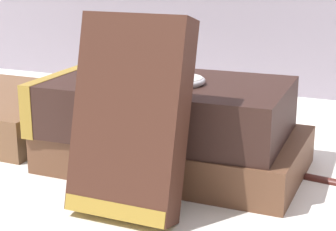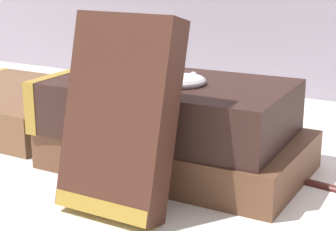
{
  "view_description": "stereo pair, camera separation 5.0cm",
  "coord_description": "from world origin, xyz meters",
  "px_view_note": "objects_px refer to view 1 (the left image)",
  "views": [
    {
      "loc": [
        0.2,
        -0.44,
        0.19
      ],
      "look_at": [
        0.01,
        -0.01,
        0.06
      ],
      "focal_mm": 60.0,
      "sensor_mm": 36.0,
      "label": 1
    },
    {
      "loc": [
        0.24,
        -0.42,
        0.19
      ],
      "look_at": [
        0.01,
        -0.01,
        0.06
      ],
      "focal_mm": 60.0,
      "sensor_mm": 36.0,
      "label": 2
    }
  ],
  "objects_px": {
    "book_flat_bottom": "(170,148)",
    "book_flat_top": "(157,105)",
    "book_leaning_front": "(130,124)",
    "pocket_watch": "(180,80)",
    "reading_glasses": "(209,118)"
  },
  "relations": [
    {
      "from": "book_leaning_front",
      "to": "book_flat_bottom",
      "type": "bearing_deg",
      "value": 96.76
    },
    {
      "from": "pocket_watch",
      "to": "book_flat_bottom",
      "type": "bearing_deg",
      "value": 154.15
    },
    {
      "from": "book_flat_bottom",
      "to": "pocket_watch",
      "type": "relative_size",
      "value": 4.66
    },
    {
      "from": "book_flat_top",
      "to": "book_leaning_front",
      "type": "xyz_separation_m",
      "value": [
        0.02,
        -0.1,
        0.01
      ]
    },
    {
      "from": "book_flat_top",
      "to": "reading_glasses",
      "type": "height_order",
      "value": "book_flat_top"
    },
    {
      "from": "book_flat_bottom",
      "to": "book_flat_top",
      "type": "xyz_separation_m",
      "value": [
        -0.01,
        -0.0,
        0.04
      ]
    },
    {
      "from": "book_flat_top",
      "to": "reading_glasses",
      "type": "relative_size",
      "value": 2.14
    },
    {
      "from": "book_flat_bottom",
      "to": "pocket_watch",
      "type": "distance_m",
      "value": 0.07
    },
    {
      "from": "book_flat_bottom",
      "to": "book_leaning_front",
      "type": "height_order",
      "value": "book_leaning_front"
    },
    {
      "from": "reading_glasses",
      "to": "book_leaning_front",
      "type": "bearing_deg",
      "value": -72.98
    },
    {
      "from": "book_flat_top",
      "to": "pocket_watch",
      "type": "height_order",
      "value": "pocket_watch"
    },
    {
      "from": "book_flat_bottom",
      "to": "book_flat_top",
      "type": "height_order",
      "value": "book_flat_top"
    },
    {
      "from": "reading_glasses",
      "to": "pocket_watch",
      "type": "bearing_deg",
      "value": -68.99
    },
    {
      "from": "book_flat_top",
      "to": "book_leaning_front",
      "type": "distance_m",
      "value": 0.1
    },
    {
      "from": "book_flat_top",
      "to": "book_leaning_front",
      "type": "bearing_deg",
      "value": -79.25
    }
  ]
}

